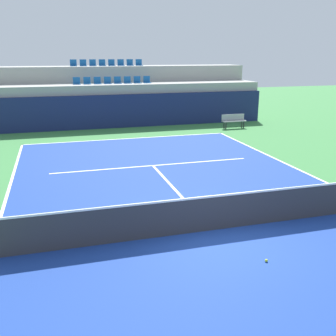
{
  "coord_description": "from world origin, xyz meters",
  "views": [
    {
      "loc": [
        -3.74,
        -8.73,
        4.48
      ],
      "look_at": [
        -0.63,
        2.0,
        1.2
      ],
      "focal_mm": 41.91,
      "sensor_mm": 36.0,
      "label": 1
    }
  ],
  "objects": [
    {
      "name": "baseline_far",
      "position": [
        0.0,
        11.95,
        0.01
      ],
      "size": [
        11.0,
        0.1,
        0.0
      ],
      "primitive_type": "cube",
      "color": "white",
      "rests_on": "court_surface"
    },
    {
      "name": "back_wall",
      "position": [
        0.0,
        15.44,
        1.02
      ],
      "size": [
        19.32,
        0.3,
        2.03
      ],
      "primitive_type": "cube",
      "color": "navy",
      "rests_on": "ground_plane"
    },
    {
      "name": "tennis_ball_0",
      "position": [
        0.54,
        -1.86,
        0.04
      ],
      "size": [
        0.07,
        0.07,
        0.07
      ],
      "primitive_type": "sphere",
      "color": "#CCE033",
      "rests_on": "court_surface"
    },
    {
      "name": "stands_tier_upper",
      "position": [
        0.0,
        19.19,
        1.82
      ],
      "size": [
        19.32,
        2.4,
        3.63
      ],
      "primitive_type": "cube",
      "color": "#9E9E99",
      "rests_on": "ground_plane"
    },
    {
      "name": "seating_row_upper",
      "position": [
        -0.0,
        19.29,
        3.76
      ],
      "size": [
        4.96,
        0.44,
        0.44
      ],
      "color": "#145193",
      "rests_on": "stands_tier_upper"
    },
    {
      "name": "player_bench",
      "position": [
        6.87,
        13.26,
        0.51
      ],
      "size": [
        1.5,
        0.4,
        0.85
      ],
      "color": "#99999E",
      "rests_on": "ground_plane"
    },
    {
      "name": "ground_plane",
      "position": [
        0.0,
        0.0,
        0.0
      ],
      "size": [
        80.0,
        80.0,
        0.0
      ],
      "primitive_type": "plane",
      "color": "#387A3D"
    },
    {
      "name": "seating_row_lower",
      "position": [
        -0.0,
        16.89,
        2.72
      ],
      "size": [
        4.96,
        0.44,
        0.44
      ],
      "color": "#145193",
      "rests_on": "stands_tier_lower"
    },
    {
      "name": "tennis_net",
      "position": [
        0.0,
        0.0,
        0.51
      ],
      "size": [
        11.08,
        0.08,
        1.07
      ],
      "color": "black",
      "rests_on": "court_surface"
    },
    {
      "name": "stands_tier_lower",
      "position": [
        0.0,
        16.79,
        1.3
      ],
      "size": [
        19.32,
        2.4,
        2.6
      ],
      "primitive_type": "cube",
      "color": "#9E9E99",
      "rests_on": "ground_plane"
    },
    {
      "name": "service_line_far",
      "position": [
        0.0,
        6.4,
        0.01
      ],
      "size": [
        8.26,
        0.1,
        0.0
      ],
      "primitive_type": "cube",
      "color": "white",
      "rests_on": "court_surface"
    },
    {
      "name": "court_surface",
      "position": [
        0.0,
        0.0,
        0.01
      ],
      "size": [
        11.0,
        24.0,
        0.01
      ],
      "primitive_type": "cube",
      "color": "navy",
      "rests_on": "ground_plane"
    },
    {
      "name": "centre_service_line",
      "position": [
        0.0,
        3.2,
        0.01
      ],
      "size": [
        0.1,
        6.4,
        0.0
      ],
      "primitive_type": "cube",
      "color": "white",
      "rests_on": "court_surface"
    }
  ]
}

